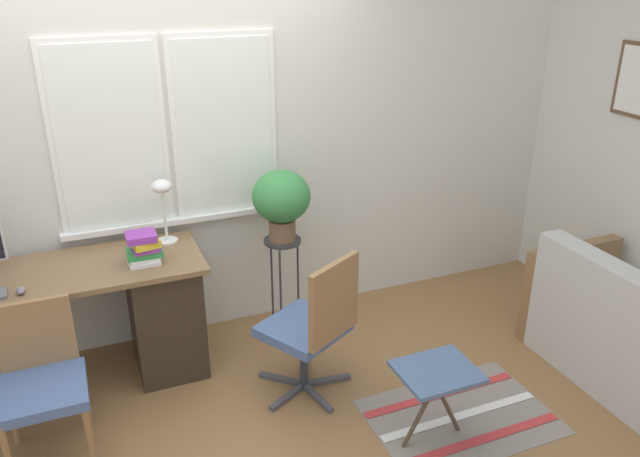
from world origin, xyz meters
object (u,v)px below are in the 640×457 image
mouse (21,291)px  office_chair_swivel (313,325)px  plant_stand (283,254)px  couch_loveseat (634,337)px  book_stack (144,248)px  folding_stool (437,377)px  desk_chair_wooden (41,380)px  desk_lamp (163,196)px  potted_plant (281,199)px

mouse → office_chair_swivel: size_ratio=0.08×
plant_stand → mouse: bearing=-171.6°
office_chair_swivel → couch_loveseat: 1.94m
office_chair_swivel → plant_stand: (0.05, 0.64, 0.16)m
book_stack → office_chair_swivel: book_stack is taller
couch_loveseat → office_chair_swivel: bearing=71.7°
couch_loveseat → folding_stool: (-1.39, -0.01, 0.11)m
desk_chair_wooden → mouse: bearing=96.8°
folding_stool → book_stack: bearing=137.6°
folding_stool → plant_stand: bearing=107.3°
desk_lamp → office_chair_swivel: size_ratio=0.45×
book_stack → mouse: bearing=-169.6°
mouse → potted_plant: size_ratio=0.15×
mouse → book_stack: bearing=10.4°
couch_loveseat → book_stack: bearing=66.6°
desk_chair_wooden → couch_loveseat: (3.27, -0.69, -0.15)m
office_chair_swivel → couch_loveseat: size_ratio=0.71×
desk_lamp → book_stack: 0.37m
desk_lamp → book_stack: bearing=-123.3°
mouse → potted_plant: 1.56m
mouse → desk_lamp: 0.95m
desk_lamp → book_stack: size_ratio=1.97×
mouse → desk_lamp: bearing=24.6°
desk_lamp → desk_chair_wooden: bearing=-137.5°
desk_lamp → couch_loveseat: (2.49, -1.40, -0.78)m
couch_loveseat → desk_lamp: bearing=60.6°
mouse → plant_stand: size_ratio=0.10×
desk_lamp → desk_chair_wooden: (-0.78, -0.71, -0.63)m
mouse → office_chair_swivel: (1.48, -0.42, -0.32)m
office_chair_swivel → folding_stool: size_ratio=2.00×
office_chair_swivel → folding_stool: office_chair_swivel is taller
desk_chair_wooden → office_chair_swivel: (1.44, -0.08, 0.02)m
desk_lamp → book_stack: (-0.17, -0.26, -0.21)m
desk_chair_wooden → potted_plant: 1.68m
book_stack → couch_loveseat: 2.95m
mouse → folding_stool: bearing=-28.3°
book_stack → potted_plant: potted_plant is taller
desk_lamp → desk_chair_wooden: size_ratio=0.50×
book_stack → office_chair_swivel: bearing=-33.3°
book_stack → potted_plant: size_ratio=0.45×
couch_loveseat → folding_stool: bearing=90.2°
desk_lamp → mouse: bearing=-155.4°
book_stack → desk_chair_wooden: book_stack is taller
potted_plant → folding_stool: potted_plant is taller
mouse → potted_plant: (1.53, 0.22, 0.22)m
book_stack → couch_loveseat: bearing=-23.4°
couch_loveseat → plant_stand: size_ratio=1.75×
office_chair_swivel → potted_plant: (0.05, 0.64, 0.54)m
desk_chair_wooden → potted_plant: size_ratio=1.76×
folding_stool → desk_chair_wooden: bearing=159.7°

